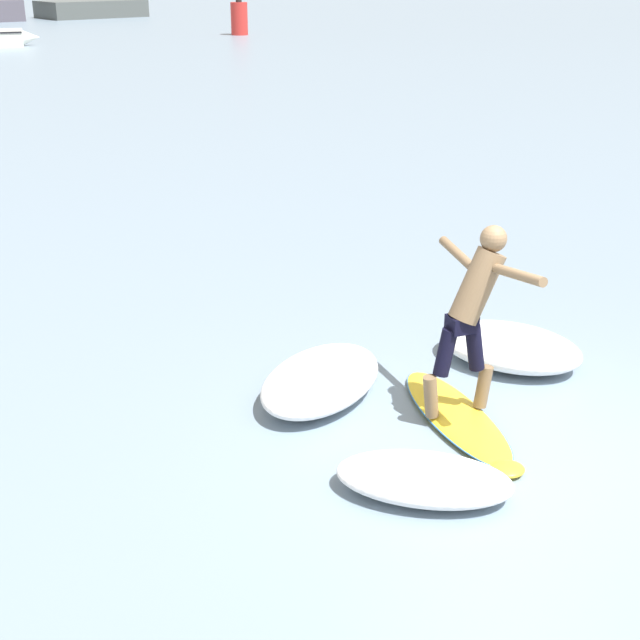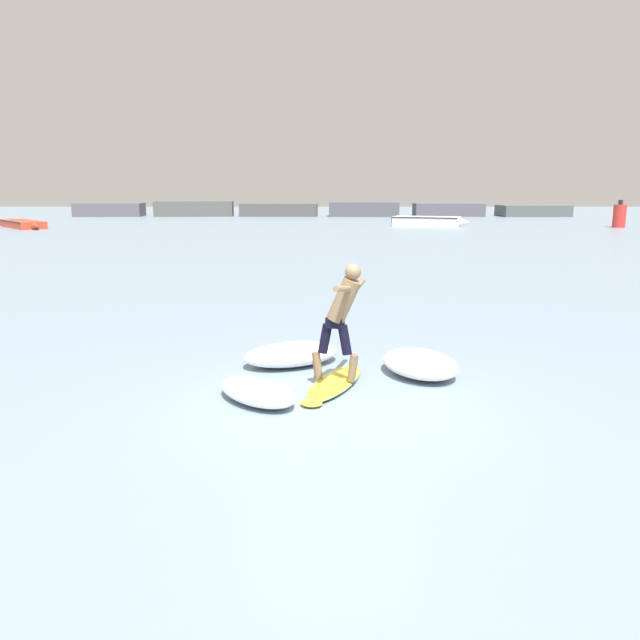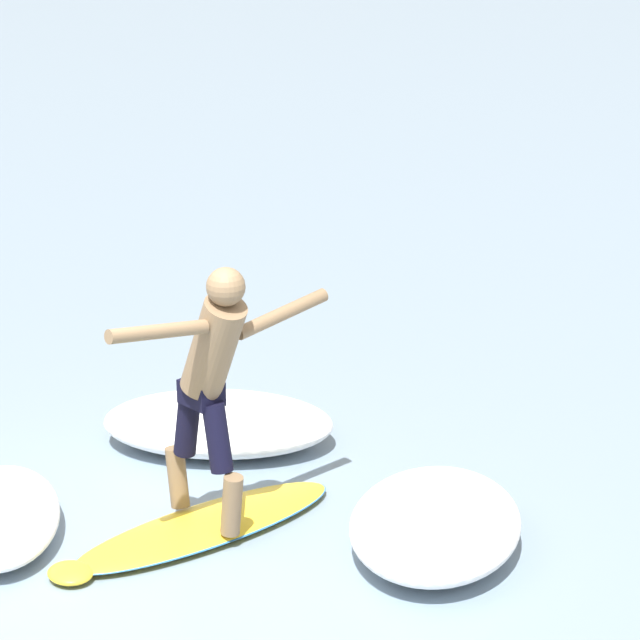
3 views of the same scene
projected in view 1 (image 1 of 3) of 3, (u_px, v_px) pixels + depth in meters
The scene contains 7 objects.
ground_plane at pixel (518, 456), 7.99m from camera, with size 200.00×200.00×0.00m, color gray.
surfboard at pixel (458, 417), 8.56m from camera, with size 1.24×2.19×0.23m.
surfer at pixel (474, 304), 8.20m from camera, with size 0.90×1.68×1.83m.
channel_marker_buoy at pixel (239, 18), 51.28m from camera, with size 0.97×0.97×2.15m.
wave_foam_at_tail at pixel (321, 379), 9.01m from camera, with size 2.01×1.70×0.37m.
wave_foam_at_nose at pixel (510, 347), 9.77m from camera, with size 1.59×1.87×0.38m.
wave_foam_beside at pixel (424, 479), 7.38m from camera, with size 1.56×1.63×0.28m.
Camera 1 is at (-5.63, -4.44, 4.14)m, focal length 50.00 mm.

